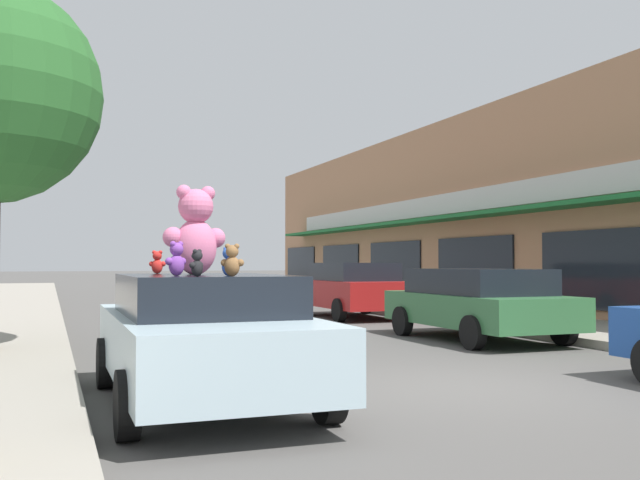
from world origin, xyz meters
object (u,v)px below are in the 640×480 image
parked_car_far_right (353,288)px  teddy_bear_black (197,263)px  teddy_bear_blue (228,262)px  plush_art_car (203,334)px  teddy_bear_purple (176,259)px  teddy_bear_brown (232,261)px  teddy_bear_giant (195,232)px  parked_car_far_center (478,301)px  teddy_bear_red (157,262)px  teddy_bear_cream (191,263)px

parked_car_far_right → teddy_bear_black: bearing=-119.9°
teddy_bear_blue → teddy_bear_black: bearing=108.1°
plush_art_car → teddy_bear_purple: (-0.40, -0.60, 0.84)m
plush_art_car → teddy_bear_brown: 1.32m
teddy_bear_giant → teddy_bear_purple: (-0.31, -0.61, -0.31)m
teddy_bear_giant → parked_car_far_center: teddy_bear_giant is taller
teddy_bear_red → teddy_bear_giant: bearing=127.9°
teddy_bear_purple → parked_car_far_right: teddy_bear_purple is taller
teddy_bear_blue → teddy_bear_black: teddy_bear_blue is taller
plush_art_car → teddy_bear_cream: teddy_bear_cream is taller
teddy_bear_brown → teddy_bear_red: bearing=-50.9°
teddy_bear_blue → parked_car_far_center: size_ratio=0.07×
teddy_bear_black → parked_car_far_center: 8.83m
teddy_bear_brown → teddy_bear_giant: bearing=-54.0°
teddy_bear_black → parked_car_far_right: bearing=-164.1°
teddy_bear_giant → teddy_bear_brown: teddy_bear_giant is taller
parked_car_far_right → teddy_bear_cream: bearing=-122.4°
plush_art_car → teddy_bear_cream: (-0.07, 0.42, 0.80)m
teddy_bear_red → teddy_bear_cream: bearing=138.8°
teddy_bear_purple → parked_car_far_center: size_ratio=0.08×
teddy_bear_giant → teddy_bear_black: teddy_bear_giant is taller
plush_art_car → teddy_bear_cream: 0.91m
teddy_bear_giant → teddy_bear_cream: teddy_bear_giant is taller
teddy_bear_giant → parked_car_far_center: (6.64, 4.47, -1.13)m
teddy_bear_cream → teddy_bear_giant: bearing=46.4°
teddy_bear_blue → teddy_bear_purple: bearing=53.8°
teddy_bear_cream → teddy_bear_red: teddy_bear_red is taller
teddy_bear_red → parked_car_far_right: bearing=-102.4°
teddy_bear_giant → teddy_bear_black: (-0.19, -1.07, -0.35)m
plush_art_car → teddy_bear_giant: teddy_bear_giant is taller
teddy_bear_blue → teddy_bear_black: (-0.39, -0.33, -0.02)m
plush_art_car → teddy_bear_brown: (0.08, -1.03, 0.82)m
parked_car_far_center → parked_car_far_right: parked_car_far_right is taller
teddy_bear_purple → teddy_bear_red: 1.64m
parked_car_far_right → plush_art_car: bearing=-121.1°
teddy_bear_cream → parked_car_far_right: teddy_bear_cream is taller
teddy_bear_red → teddy_bear_brown: teddy_bear_brown is taller
teddy_bear_brown → teddy_bear_black: size_ratio=1.21×
teddy_bear_cream → parked_car_far_center: 7.80m
teddy_bear_brown → parked_car_far_right: (6.47, 11.87, -0.75)m
teddy_bear_purple → plush_art_car: bearing=-156.4°
teddy_bear_black → parked_car_far_right: 13.74m
teddy_bear_giant → teddy_bear_brown: 1.11m
teddy_bear_red → teddy_bear_black: bearing=115.2°
teddy_bear_purple → teddy_bear_brown: bearing=105.6°
teddy_bear_purple → parked_car_far_right: (6.95, 11.44, -0.77)m
teddy_bear_purple → teddy_bear_cream: 1.08m
plush_art_car → parked_car_far_center: size_ratio=1.04×
teddy_bear_blue → teddy_bear_cream: bearing=-13.8°
teddy_bear_brown → teddy_bear_black: 0.36m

